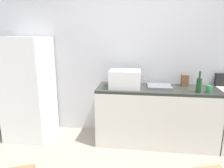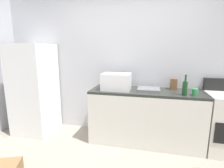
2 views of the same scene
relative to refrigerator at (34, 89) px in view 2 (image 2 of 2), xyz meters
name	(u,v)px [view 2 (image 2 of 2)]	position (x,y,z in m)	size (l,w,h in m)	color
wall_back	(131,64)	(1.75, 0.40, 0.47)	(5.00, 0.10, 2.60)	silver
kitchen_counter	(145,116)	(2.05, 0.05, -0.38)	(1.80, 0.60, 0.90)	silver
refrigerator	(34,89)	(0.00, 0.00, 0.00)	(0.68, 0.66, 1.66)	white
microwave	(116,82)	(1.57, -0.01, 0.21)	(0.46, 0.34, 0.27)	white
sink_basin	(149,89)	(2.09, 0.09, 0.09)	(0.36, 0.32, 0.03)	slate
wine_bottle	(185,88)	(2.60, -0.13, 0.18)	(0.07, 0.07, 0.30)	#193F1E
coffee_mug	(195,92)	(2.74, -0.12, 0.12)	(0.08, 0.08, 0.10)	#338C4C
knife_block	(174,84)	(2.49, 0.24, 0.16)	(0.10, 0.10, 0.18)	brown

